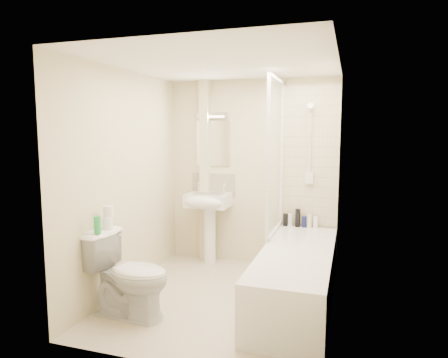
% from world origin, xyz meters
% --- Properties ---
extents(floor, '(2.50, 2.50, 0.00)m').
position_xyz_m(floor, '(0.00, 0.00, 0.00)').
color(floor, beige).
rests_on(floor, ground).
extents(wall_back, '(2.20, 0.02, 2.40)m').
position_xyz_m(wall_back, '(0.00, 1.25, 1.20)').
color(wall_back, beige).
rests_on(wall_back, ground).
extents(wall_left, '(0.02, 2.50, 2.40)m').
position_xyz_m(wall_left, '(-1.10, 0.00, 1.20)').
color(wall_left, beige).
rests_on(wall_left, ground).
extents(wall_right, '(0.02, 2.50, 2.40)m').
position_xyz_m(wall_right, '(1.10, 0.00, 1.20)').
color(wall_right, beige).
rests_on(wall_right, ground).
extents(ceiling, '(2.20, 2.50, 0.02)m').
position_xyz_m(ceiling, '(0.00, 0.00, 2.40)').
color(ceiling, white).
rests_on(ceiling, wall_back).
extents(tile_back, '(0.70, 0.01, 1.75)m').
position_xyz_m(tile_back, '(0.75, 1.24, 1.42)').
color(tile_back, beige).
rests_on(tile_back, wall_back).
extents(tile_right, '(0.01, 2.10, 1.75)m').
position_xyz_m(tile_right, '(1.09, 0.16, 1.42)').
color(tile_right, beige).
rests_on(tile_right, wall_right).
extents(pipe_boxing, '(0.12, 0.12, 2.40)m').
position_xyz_m(pipe_boxing, '(-0.62, 1.19, 1.20)').
color(pipe_boxing, beige).
rests_on(pipe_boxing, ground).
extents(splashback, '(0.60, 0.02, 0.30)m').
position_xyz_m(splashback, '(-0.52, 1.24, 1.03)').
color(splashback, beige).
rests_on(splashback, wall_back).
extents(mirror, '(0.46, 0.01, 0.60)m').
position_xyz_m(mirror, '(-0.52, 1.24, 1.58)').
color(mirror, white).
rests_on(mirror, wall_back).
extents(strip_light, '(0.42, 0.07, 0.07)m').
position_xyz_m(strip_light, '(-0.52, 1.22, 1.95)').
color(strip_light, silver).
rests_on(strip_light, wall_back).
extents(bathtub, '(0.70, 2.10, 0.55)m').
position_xyz_m(bathtub, '(0.75, 0.16, 0.29)').
color(bathtub, white).
rests_on(bathtub, ground).
extents(shower_screen, '(0.04, 0.92, 1.80)m').
position_xyz_m(shower_screen, '(0.40, 0.80, 1.45)').
color(shower_screen, white).
rests_on(shower_screen, bathtub).
extents(shower_fixture, '(0.10, 0.16, 0.99)m').
position_xyz_m(shower_fixture, '(0.75, 1.19, 1.55)').
color(shower_fixture, white).
rests_on(shower_fixture, wall_back).
extents(pedestal_sink, '(0.55, 0.50, 1.06)m').
position_xyz_m(pedestal_sink, '(-0.52, 1.01, 0.75)').
color(pedestal_sink, white).
rests_on(pedestal_sink, ground).
extents(bottle_black_a, '(0.06, 0.06, 0.16)m').
position_xyz_m(bottle_black_a, '(0.47, 1.16, 0.63)').
color(bottle_black_a, black).
rests_on(bottle_black_a, bathtub).
extents(bottle_white_a, '(0.06, 0.06, 0.16)m').
position_xyz_m(bottle_white_a, '(0.53, 1.16, 0.63)').
color(bottle_white_a, silver).
rests_on(bottle_white_a, bathtub).
extents(bottle_black_b, '(0.06, 0.06, 0.23)m').
position_xyz_m(bottle_black_b, '(0.63, 1.16, 0.66)').
color(bottle_black_b, black).
rests_on(bottle_black_b, bathtub).
extents(bottle_blue, '(0.05, 0.05, 0.14)m').
position_xyz_m(bottle_blue, '(0.71, 1.16, 0.62)').
color(bottle_blue, '#121950').
rests_on(bottle_blue, bathtub).
extents(bottle_cream, '(0.05, 0.05, 0.17)m').
position_xyz_m(bottle_cream, '(0.77, 1.16, 0.63)').
color(bottle_cream, beige).
rests_on(bottle_cream, bathtub).
extents(bottle_white_b, '(0.06, 0.06, 0.14)m').
position_xyz_m(bottle_white_b, '(0.85, 1.16, 0.62)').
color(bottle_white_b, white).
rests_on(bottle_white_b, bathtub).
extents(toilet, '(0.57, 0.86, 0.81)m').
position_xyz_m(toilet, '(-0.72, -0.61, 0.41)').
color(toilet, white).
rests_on(toilet, ground).
extents(toilet_roll_lower, '(0.10, 0.10, 0.11)m').
position_xyz_m(toilet_roll_lower, '(-0.99, -0.54, 0.86)').
color(toilet_roll_lower, white).
rests_on(toilet_roll_lower, toilet).
extents(toilet_roll_upper, '(0.10, 0.10, 0.11)m').
position_xyz_m(toilet_roll_upper, '(-0.99, -0.52, 0.97)').
color(toilet_roll_upper, white).
rests_on(toilet_roll_upper, toilet_roll_lower).
extents(green_bottle, '(0.06, 0.06, 0.16)m').
position_xyz_m(green_bottle, '(-0.97, -0.72, 0.89)').
color(green_bottle, green).
rests_on(green_bottle, toilet).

